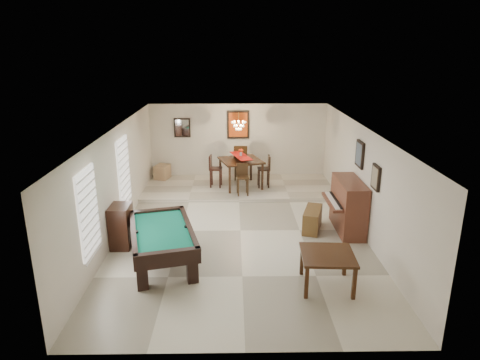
{
  "coord_description": "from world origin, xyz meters",
  "views": [
    {
      "loc": [
        -0.17,
        -9.91,
        4.47
      ],
      "look_at": [
        0.0,
        0.6,
        1.15
      ],
      "focal_mm": 32.0,
      "sensor_mm": 36.0,
      "label": 1
    }
  ],
  "objects_px": {
    "corner_bench": "(162,172)",
    "chandelier": "(239,122)",
    "dining_chair_east": "(264,171)",
    "dining_chair_north": "(241,162)",
    "pool_table": "(163,247)",
    "flower_vase": "(241,152)",
    "dining_chair_south": "(243,180)",
    "upright_piano": "(342,206)",
    "dining_chair_west": "(216,171)",
    "square_table": "(327,270)",
    "dining_table": "(241,171)",
    "apothecary_chest": "(121,226)",
    "piano_bench": "(312,219)"
  },
  "relations": [
    {
      "from": "piano_bench",
      "to": "apothecary_chest",
      "type": "bearing_deg",
      "value": -169.41
    },
    {
      "from": "flower_vase",
      "to": "chandelier",
      "type": "height_order",
      "value": "chandelier"
    },
    {
      "from": "square_table",
      "to": "dining_table",
      "type": "bearing_deg",
      "value": 104.92
    },
    {
      "from": "upright_piano",
      "to": "flower_vase",
      "type": "xyz_separation_m",
      "value": [
        -2.47,
        3.19,
        0.6
      ]
    },
    {
      "from": "dining_chair_south",
      "to": "dining_chair_west",
      "type": "relative_size",
      "value": 0.93
    },
    {
      "from": "upright_piano",
      "to": "flower_vase",
      "type": "bearing_deg",
      "value": 127.81
    },
    {
      "from": "upright_piano",
      "to": "dining_chair_west",
      "type": "distance_m",
      "value": 4.58
    },
    {
      "from": "dining_table",
      "to": "flower_vase",
      "type": "relative_size",
      "value": 5.16
    },
    {
      "from": "flower_vase",
      "to": "dining_chair_south",
      "type": "bearing_deg",
      "value": -87.13
    },
    {
      "from": "dining_chair_east",
      "to": "apothecary_chest",
      "type": "bearing_deg",
      "value": -43.37
    },
    {
      "from": "dining_chair_south",
      "to": "dining_chair_east",
      "type": "relative_size",
      "value": 0.93
    },
    {
      "from": "dining_chair_west",
      "to": "dining_chair_east",
      "type": "relative_size",
      "value": 0.99
    },
    {
      "from": "dining_chair_west",
      "to": "corner_bench",
      "type": "relative_size",
      "value": 1.96
    },
    {
      "from": "chandelier",
      "to": "dining_chair_north",
      "type": "bearing_deg",
      "value": 84.26
    },
    {
      "from": "flower_vase",
      "to": "dining_chair_south",
      "type": "relative_size",
      "value": 0.25
    },
    {
      "from": "corner_bench",
      "to": "chandelier",
      "type": "xyz_separation_m",
      "value": [
        2.59,
        -0.88,
        1.84
      ]
    },
    {
      "from": "dining_chair_south",
      "to": "chandelier",
      "type": "bearing_deg",
      "value": 93.62
    },
    {
      "from": "square_table",
      "to": "dining_table",
      "type": "distance_m",
      "value": 6.02
    },
    {
      "from": "dining_table",
      "to": "dining_chair_south",
      "type": "bearing_deg",
      "value": -87.13
    },
    {
      "from": "apothecary_chest",
      "to": "corner_bench",
      "type": "xyz_separation_m",
      "value": [
        0.17,
        4.89,
        -0.14
      ]
    },
    {
      "from": "apothecary_chest",
      "to": "piano_bench",
      "type": "bearing_deg",
      "value": 10.59
    },
    {
      "from": "pool_table",
      "to": "apothecary_chest",
      "type": "height_order",
      "value": "apothecary_chest"
    },
    {
      "from": "dining_chair_north",
      "to": "corner_bench",
      "type": "distance_m",
      "value": 2.7
    },
    {
      "from": "upright_piano",
      "to": "piano_bench",
      "type": "relative_size",
      "value": 1.6
    },
    {
      "from": "piano_bench",
      "to": "dining_table",
      "type": "bearing_deg",
      "value": 119.15
    },
    {
      "from": "apothecary_chest",
      "to": "flower_vase",
      "type": "bearing_deg",
      "value": 54.72
    },
    {
      "from": "corner_bench",
      "to": "dining_chair_west",
      "type": "bearing_deg",
      "value": -25.5
    },
    {
      "from": "upright_piano",
      "to": "dining_table",
      "type": "bearing_deg",
      "value": 127.81
    },
    {
      "from": "flower_vase",
      "to": "dining_chair_west",
      "type": "height_order",
      "value": "flower_vase"
    },
    {
      "from": "upright_piano",
      "to": "dining_chair_east",
      "type": "xyz_separation_m",
      "value": [
        -1.75,
        3.15,
        -0.02
      ]
    },
    {
      "from": "apothecary_chest",
      "to": "dining_table",
      "type": "height_order",
      "value": "dining_table"
    },
    {
      "from": "flower_vase",
      "to": "corner_bench",
      "type": "height_order",
      "value": "flower_vase"
    },
    {
      "from": "apothecary_chest",
      "to": "pool_table",
      "type": "bearing_deg",
      "value": -38.02
    },
    {
      "from": "apothecary_chest",
      "to": "corner_bench",
      "type": "relative_size",
      "value": 1.9
    },
    {
      "from": "apothecary_chest",
      "to": "corner_bench",
      "type": "distance_m",
      "value": 4.9
    },
    {
      "from": "piano_bench",
      "to": "dining_table",
      "type": "height_order",
      "value": "dining_table"
    },
    {
      "from": "dining_table",
      "to": "dining_chair_west",
      "type": "xyz_separation_m",
      "value": [
        -0.8,
        0.01,
        0.01
      ]
    },
    {
      "from": "square_table",
      "to": "pool_table",
      "type": "bearing_deg",
      "value": 163.58
    },
    {
      "from": "dining_table",
      "to": "square_table",
      "type": "bearing_deg",
      "value": -75.08
    },
    {
      "from": "dining_chair_north",
      "to": "pool_table",
      "type": "bearing_deg",
      "value": 75.56
    },
    {
      "from": "upright_piano",
      "to": "dining_chair_south",
      "type": "relative_size",
      "value": 1.64
    },
    {
      "from": "upright_piano",
      "to": "corner_bench",
      "type": "distance_m",
      "value": 6.57
    },
    {
      "from": "dining_chair_east",
      "to": "dining_chair_south",
      "type": "bearing_deg",
      "value": -43.61
    },
    {
      "from": "dining_chair_east",
      "to": "corner_bench",
      "type": "bearing_deg",
      "value": -106.95
    },
    {
      "from": "piano_bench",
      "to": "dining_chair_south",
      "type": "relative_size",
      "value": 1.03
    },
    {
      "from": "dining_chair_north",
      "to": "corner_bench",
      "type": "relative_size",
      "value": 2.29
    },
    {
      "from": "dining_table",
      "to": "chandelier",
      "type": "height_order",
      "value": "chandelier"
    },
    {
      "from": "pool_table",
      "to": "dining_chair_west",
      "type": "height_order",
      "value": "dining_chair_west"
    },
    {
      "from": "square_table",
      "to": "apothecary_chest",
      "type": "xyz_separation_m",
      "value": [
        -4.38,
        1.81,
        0.15
      ]
    },
    {
      "from": "dining_chair_south",
      "to": "dining_chair_north",
      "type": "relative_size",
      "value": 0.8
    }
  ]
}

